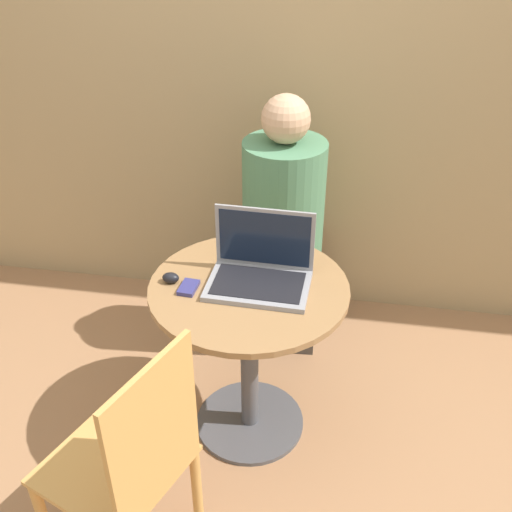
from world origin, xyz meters
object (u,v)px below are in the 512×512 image
object	(u,v)px
chair_empty	(131,465)
laptop	(260,269)
person_seated	(283,242)
cell_phone	(189,287)

from	to	relation	value
chair_empty	laptop	bearing A→B (deg)	66.39
laptop	person_seated	bearing A→B (deg)	88.98
laptop	person_seated	world-z (taller)	person_seated
laptop	cell_phone	xyz separation A→B (m)	(-0.25, -0.09, -0.05)
laptop	chair_empty	world-z (taller)	laptop
laptop	chair_empty	distance (m)	0.80
cell_phone	laptop	bearing A→B (deg)	20.03
person_seated	laptop	bearing A→B (deg)	-91.02
laptop	cell_phone	bearing A→B (deg)	-159.97
chair_empty	person_seated	world-z (taller)	person_seated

